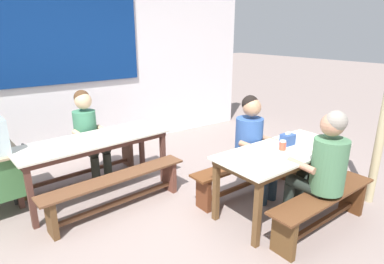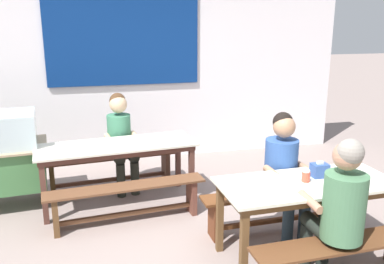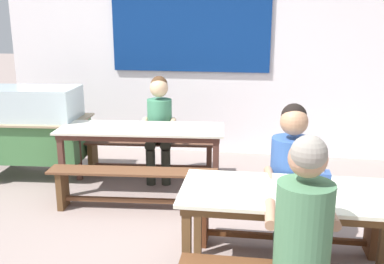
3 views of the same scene
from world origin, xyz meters
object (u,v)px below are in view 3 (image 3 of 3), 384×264
at_px(tissue_box, 319,180).
at_px(condiment_jar, 293,184).
at_px(dining_table_near, 294,202).
at_px(bench_far_back, 150,153).
at_px(person_center_facing, 159,121).
at_px(person_right_near_table, 292,171).
at_px(dining_table_far, 142,134).
at_px(bench_far_front, 133,184).
at_px(food_cart, 31,126).
at_px(person_near_front, 302,223).
at_px(bench_near_back, 286,217).

bearing_deg(tissue_box, condiment_jar, -156.29).
height_order(dining_table_near, bench_far_back, dining_table_near).
bearing_deg(bench_far_back, dining_table_near, -52.52).
xyz_separation_m(person_center_facing, condiment_jar, (1.48, -2.06, 0.08)).
height_order(person_right_near_table, tissue_box, person_right_near_table).
bearing_deg(person_right_near_table, dining_table_far, 144.63).
relative_size(dining_table_far, bench_far_back, 1.08).
height_order(bench_far_front, tissue_box, tissue_box).
distance_m(dining_table_near, person_right_near_table, 0.48).
height_order(food_cart, tissue_box, food_cart).
bearing_deg(bench_far_front, condiment_jar, -34.91).
height_order(dining_table_far, dining_table_near, same).
xyz_separation_m(dining_table_near, person_near_front, (0.02, -0.47, 0.07)).
relative_size(person_near_front, person_center_facing, 1.03).
relative_size(bench_far_front, food_cart, 1.02).
xyz_separation_m(bench_far_back, condiment_jar, (1.62, -2.12, 0.51)).
xyz_separation_m(bench_far_front, condiment_jar, (1.52, -1.06, 0.51)).
relative_size(dining_table_far, dining_table_near, 1.16).
distance_m(bench_near_back, person_center_facing, 2.18).
distance_m(bench_near_back, food_cart, 3.34).
bearing_deg(bench_near_back, person_center_facing, 133.89).
bearing_deg(dining_table_near, bench_near_back, 91.65).
bearing_deg(condiment_jar, bench_far_back, 127.37).
relative_size(dining_table_far, tissue_box, 12.63).
bearing_deg(person_right_near_table, bench_far_front, 158.81).
distance_m(dining_table_near, person_center_facing, 2.56).
distance_m(person_right_near_table, condiment_jar, 0.47).
bearing_deg(person_right_near_table, tissue_box, -66.83).
relative_size(dining_table_far, food_cart, 1.11).
bearing_deg(condiment_jar, tissue_box, 23.71).
relative_size(bench_far_back, person_right_near_table, 1.38).
relative_size(bench_far_back, person_near_front, 1.35).
distance_m(dining_table_far, person_center_facing, 0.48).
height_order(bench_far_back, person_center_facing, person_center_facing).
bearing_deg(person_center_facing, bench_far_front, -92.00).
distance_m(dining_table_near, bench_far_back, 2.71).
relative_size(bench_far_front, person_near_front, 1.35).
bearing_deg(bench_far_back, bench_near_back, -44.62).
distance_m(dining_table_far, food_cart, 1.51).
relative_size(bench_far_back, condiment_jar, 16.01).
xyz_separation_m(bench_far_front, person_near_front, (1.55, -1.54, 0.45)).
bearing_deg(person_near_front, bench_near_back, 91.90).
bearing_deg(condiment_jar, dining_table_near, -34.76).
xyz_separation_m(bench_near_back, condiment_jar, (0.00, -0.52, 0.51)).
height_order(bench_far_back, person_near_front, person_near_front).
distance_m(tissue_box, condiment_jar, 0.20).
bearing_deg(tissue_box, person_near_front, -105.12).
height_order(bench_near_back, condiment_jar, condiment_jar).
bearing_deg(dining_table_far, food_cart, 170.40).
bearing_deg(dining_table_near, person_near_front, -87.81).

